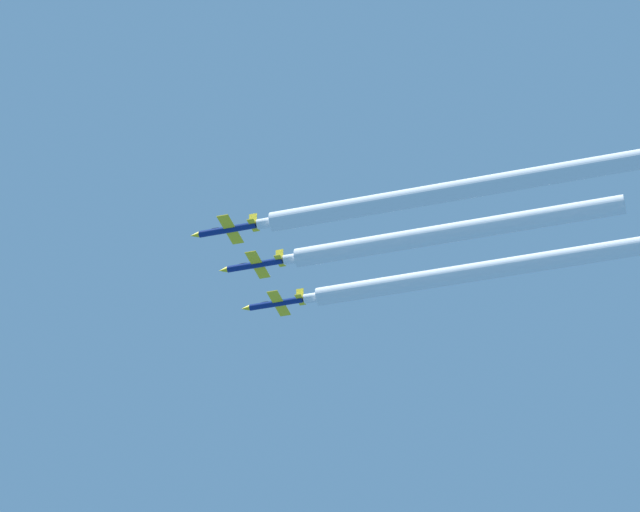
# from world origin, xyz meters

# --- Properties ---
(jet_far_left) EXTENTS (8.33, 12.13, 2.91)m
(jet_far_left) POSITION_xyz_m (-12.23, 0.74, 152.81)
(jet_far_left) COLOR navy
(jet_inner_left) EXTENTS (8.33, 12.13, 2.91)m
(jet_inner_left) POSITION_xyz_m (-0.16, -0.08, 153.44)
(jet_inner_left) COLOR navy
(jet_center) EXTENTS (8.33, 12.13, 2.91)m
(jet_center) POSITION_xyz_m (12.67, 0.12, 153.52)
(jet_center) COLOR navy
(smoke_trail_far_left) EXTENTS (3.23, 63.32, 3.23)m
(smoke_trail_far_left) POSITION_xyz_m (-12.23, -36.46, 152.78)
(smoke_trail_far_left) COLOR white
(smoke_trail_inner_left) EXTENTS (3.23, 58.16, 3.23)m
(smoke_trail_inner_left) POSITION_xyz_m (-0.16, -34.69, 153.42)
(smoke_trail_inner_left) COLOR white
(smoke_trail_center) EXTENTS (3.23, 64.92, 3.23)m
(smoke_trail_center) POSITION_xyz_m (12.67, -37.87, 153.49)
(smoke_trail_center) COLOR white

